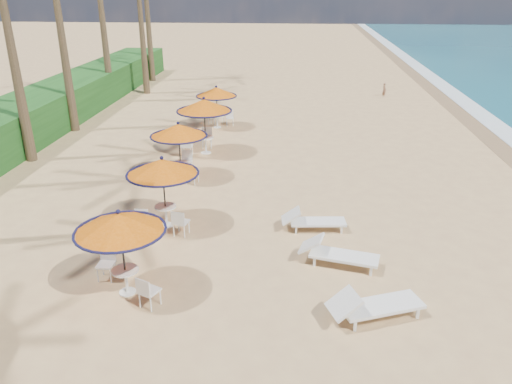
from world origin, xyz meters
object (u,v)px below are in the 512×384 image
Objects in this scene: lounger_near at (372,305)px; lounger_far at (311,220)px; station_1 at (162,174)px; station_3 at (203,110)px; lounger_mid at (336,253)px; station_0 at (120,230)px; station_4 at (217,97)px; station_2 at (179,137)px.

lounger_near reaches higher than lounger_far.
lounger_near is (5.63, -4.02, -1.34)m from station_1.
lounger_near is 1.15× the size of lounger_far.
station_3 reaches higher than lounger_mid.
station_0 is 0.98× the size of station_1.
station_0 is 5.48m from lounger_mid.
station_0 reaches higher than station_4.
lounger_mid is 2.02m from lounger_far.
lounger_far is (4.81, -3.82, -1.29)m from station_2.
station_1 is 5.46m from lounger_mid.
station_0 is 3.50m from station_1.
lounger_mid is at bearing -19.77° from station_1.
lounger_near is (5.68, -0.52, -1.31)m from station_0.
lounger_far is (-0.60, 1.93, -0.03)m from lounger_mid.
station_0 is 1.00× the size of station_2.
station_2 is at bearing -96.60° from station_3.
station_4 is 13.96m from lounger_mid.
station_2 is 0.90× the size of station_3.
lounger_near is at bearing -5.25° from station_0.
station_3 is 1.26× the size of lounger_far.
station_3 is 4.16m from station_4.
station_2 is 0.98× the size of lounger_near.
lounger_near is at bearing -60.37° from lounger_mid.
station_3 is at bearing 90.16° from station_0.
station_4 reaches higher than lounger_near.
lounger_near is (5.79, -15.15, -1.19)m from station_4.
lounger_near is at bearing -78.50° from lounger_far.
station_3 reaches higher than lounger_far.
station_4 is (0.27, 7.18, -0.05)m from station_2.
station_2 is (-0.38, 7.45, -0.07)m from station_0.
lounger_far is at bearing -67.58° from station_4.
station_3 is (-0.08, 6.99, 0.17)m from station_1.
station_4 is (-0.08, 4.14, -0.31)m from station_3.
lounger_far is at bearing -56.97° from station_3.
lounger_far is (4.54, -11.00, -1.24)m from station_4.
station_0 is 14.63m from station_4.
station_3 is 12.49m from lounger_near.
station_1 is 4.59m from lounger_far.
station_1 reaches higher than lounger_far.
lounger_far is (4.37, 0.14, -1.38)m from station_1.
lounger_mid is (5.03, 1.71, -1.33)m from station_0.
station_2 reaches higher than lounger_near.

